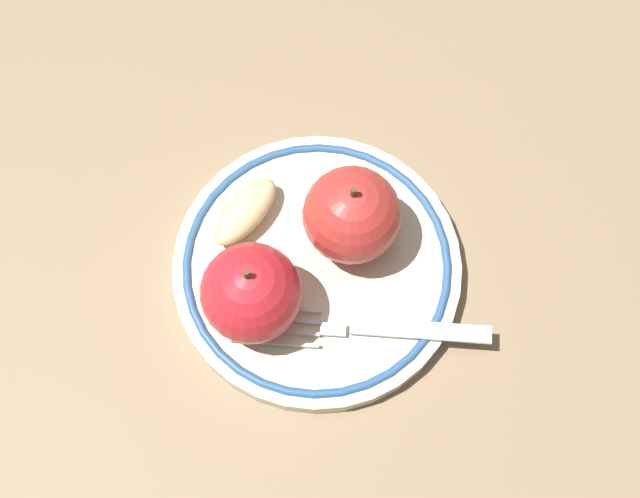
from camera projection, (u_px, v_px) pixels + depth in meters
The scene contains 6 objects.
ground_plane at pixel (298, 260), 0.63m from camera, with size 2.00×2.00×0.00m, color #8C7355.
plate at pixel (320, 264), 0.62m from camera, with size 0.20×0.20×0.02m.
apple_red_whole at pixel (352, 215), 0.59m from camera, with size 0.07×0.07×0.07m.
apple_second_whole at pixel (254, 295), 0.57m from camera, with size 0.07×0.07×0.07m.
apple_slice_front at pixel (247, 209), 0.61m from camera, with size 0.06×0.03×0.02m, color beige.
fork at pixel (366, 332), 0.59m from camera, with size 0.16×0.10×0.00m.
Camera 1 is at (0.14, -0.17, 0.59)m, focal length 50.00 mm.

